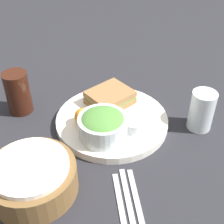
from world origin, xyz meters
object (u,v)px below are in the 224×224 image
object	(u,v)px
bread_basket	(32,178)
water_glass	(202,111)
fork	(136,198)
drink_glass	(18,93)
sandwich	(110,97)
salad_bowl	(103,125)
plate	(112,121)
dressing_cup	(133,126)
spoon	(120,200)
knife	(128,199)

from	to	relation	value
bread_basket	water_glass	bearing A→B (deg)	-80.26
fork	drink_glass	bearing A→B (deg)	-142.26
sandwich	salad_bowl	distance (m)	0.14
plate	water_glass	distance (m)	0.24
plate	salad_bowl	size ratio (longest dim) A/B	2.45
plate	drink_glass	xyz separation A→B (m)	(0.14, 0.23, 0.05)
sandwich	dressing_cup	bearing A→B (deg)	-171.09
sandwich	bread_basket	size ratio (longest dim) A/B	0.76
dressing_cup	drink_glass	bearing A→B (deg)	52.69
salad_bowl	dressing_cup	bearing A→B (deg)	-92.75
sandwich	drink_glass	size ratio (longest dim) A/B	1.19
salad_bowl	dressing_cup	distance (m)	0.08
drink_glass	bread_basket	xyz separation A→B (m)	(-0.30, -0.00, -0.02)
spoon	drink_glass	bearing A→B (deg)	-146.09
bread_basket	knife	bearing A→B (deg)	-115.55
salad_bowl	dressing_cup	xyz separation A→B (m)	(-0.00, -0.08, -0.02)
spoon	sandwich	bearing A→B (deg)	176.21
drink_glass	dressing_cup	bearing A→B (deg)	-127.31
salad_bowl	drink_glass	distance (m)	0.28
salad_bowl	bread_basket	xyz separation A→B (m)	(-0.10, 0.19, -0.02)
salad_bowl	bread_basket	distance (m)	0.21
plate	water_glass	xyz separation A→B (m)	(-0.08, -0.22, 0.04)
plate	salad_bowl	bearing A→B (deg)	144.34
plate	dressing_cup	xyz separation A→B (m)	(-0.06, -0.04, 0.02)
fork	water_glass	world-z (taller)	water_glass
dressing_cup	spoon	size ratio (longest dim) A/B	0.34
sandwich	fork	size ratio (longest dim) A/B	0.92
knife	drink_glass	bearing A→B (deg)	-144.13
sandwich	knife	size ratio (longest dim) A/B	0.88
sandwich	water_glass	size ratio (longest dim) A/B	1.33
knife	spoon	xyz separation A→B (m)	(0.00, 0.02, 0.00)
drink_glass	bread_basket	bearing A→B (deg)	-179.55
sandwich	salad_bowl	xyz separation A→B (m)	(-0.13, 0.06, 0.02)
salad_bowl	fork	distance (m)	0.20
drink_glass	knife	bearing A→B (deg)	-154.17
fork	water_glass	distance (m)	0.31
plate	fork	xyz separation A→B (m)	(-0.25, 0.03, -0.01)
dressing_cup	bread_basket	xyz separation A→B (m)	(-0.10, 0.27, 0.00)
fork	knife	xyz separation A→B (m)	(0.00, 0.02, 0.00)
drink_glass	spoon	size ratio (longest dim) A/B	0.86
salad_bowl	water_glass	xyz separation A→B (m)	(-0.02, -0.27, -0.00)
plate	bread_basket	size ratio (longest dim) A/B	1.58
spoon	fork	bearing A→B (deg)	90.00
salad_bowl	fork	world-z (taller)	salad_bowl
bread_basket	spoon	xyz separation A→B (m)	(-0.09, -0.17, -0.04)
sandwich	spoon	size ratio (longest dim) A/B	1.02
plate	bread_basket	distance (m)	0.28
bread_basket	water_glass	xyz separation A→B (m)	(0.08, -0.46, 0.02)
fork	bread_basket	bearing A→B (deg)	-104.29
bread_basket	knife	world-z (taller)	bread_basket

